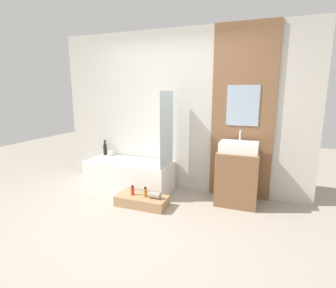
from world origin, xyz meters
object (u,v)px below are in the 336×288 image
bottle_soap_secondary (145,192)px  vase_tall_dark (105,149)px  bottle_soap_primary (133,191)px  sink (239,147)px  wooden_step_bench (142,201)px  bathtub (130,175)px  vase_round_light (111,153)px

bottle_soap_secondary → vase_tall_dark: bearing=146.9°
bottle_soap_primary → bottle_soap_secondary: (0.21, -0.00, 0.00)m
sink → wooden_step_bench: bearing=-155.2°
wooden_step_bench → bathtub: bearing=132.8°
bottle_soap_primary → bottle_soap_secondary: bearing=-0.0°
vase_round_light → bottle_soap_primary: 1.17m
sink → vase_round_light: sink is taller
wooden_step_bench → vase_round_light: 1.32m
wooden_step_bench → bottle_soap_primary: bearing=180.0°
sink → bathtub: bearing=-178.2°
vase_tall_dark → bottle_soap_primary: (0.97, -0.77, -0.39)m
bathtub → sink: sink is taller
bathtub → sink: 1.86m
sink → bottle_soap_secondary: (-1.21, -0.58, -0.64)m
vase_tall_dark → bottle_soap_secondary: (1.18, -0.77, -0.39)m
wooden_step_bench → sink: size_ratio=1.41×
bottle_soap_primary → bottle_soap_secondary: same height
wooden_step_bench → vase_tall_dark: size_ratio=2.74×
bottle_soap_primary → vase_round_light: bearing=138.1°
wooden_step_bench → vase_round_light: vase_round_light is taller
bottle_soap_secondary → wooden_step_bench: bearing=180.0°
bottle_soap_primary → bottle_soap_secondary: 0.21m
vase_tall_dark → sink: bearing=-4.4°
bathtub → sink: bearing=1.8°
sink → bottle_soap_secondary: size_ratio=3.62×
bathtub → vase_tall_dark: 0.76m
bottle_soap_primary → sink: bearing=22.4°
vase_tall_dark → bottle_soap_primary: bearing=-38.3°
wooden_step_bench → vase_tall_dark: 1.46m
vase_round_light → bottle_soap_secondary: vase_round_light is taller
wooden_step_bench → bottle_soap_secondary: (0.06, -0.00, 0.14)m
vase_tall_dark → vase_round_light: vase_tall_dark is taller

